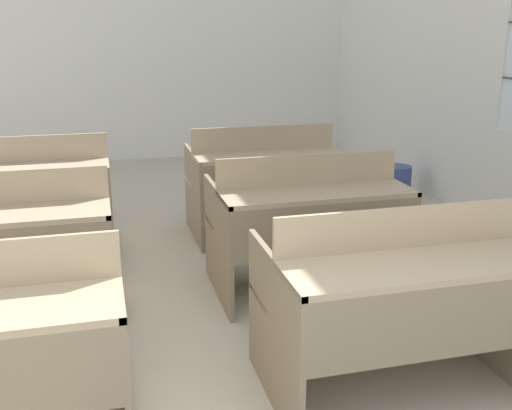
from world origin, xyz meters
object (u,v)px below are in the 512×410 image
Objects in this scene: wastepaper_bin at (396,180)px; bench_third_left at (29,193)px; bench_second_left at (5,245)px; bench_second_right at (308,220)px; bench_front_right at (398,297)px; bench_third_right at (264,178)px.

bench_third_left is at bearing -166.32° from wastepaper_bin.
wastepaper_bin is at bearing 29.75° from bench_second_left.
bench_second_left is 4.16m from wastepaper_bin.
bench_second_right is 2.19m from bench_third_left.
bench_front_right is 2.24m from bench_second_left.
bench_second_left and bench_second_right have the same top height.
bench_second_right is 1.19m from bench_third_right.
bench_second_left is at bearing 179.96° from bench_second_right.
wastepaper_bin is at bearing 13.68° from bench_third_left.
bench_front_right is at bearing -117.65° from wastepaper_bin.
bench_second_left is 1.19m from bench_third_left.
bench_second_left is 1.86m from bench_second_right.
bench_second_right is at bearing -91.48° from bench_third_right.
bench_front_right is 3.04m from bench_third_left.
bench_second_left is 3.93× the size of wastepaper_bin.
bench_front_right is at bearing -89.36° from bench_second_right.
bench_third_right is (1.89, 1.19, 0.00)m from bench_second_left.
bench_third_right is 1.94m from wastepaper_bin.
wastepaper_bin is (1.70, 0.86, -0.34)m from bench_third_right.
wastepaper_bin is at bearing 26.90° from bench_third_right.
bench_second_right is at bearing -0.04° from bench_second_left.
bench_third_right is at bearing 88.52° from bench_second_right.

